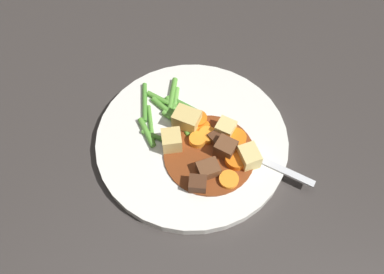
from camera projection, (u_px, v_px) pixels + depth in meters
The scene contains 30 objects.
ground_plane at pixel (192, 143), 0.59m from camera, with size 3.00×3.00×0.00m, color #383330.
dinner_plate at pixel (192, 140), 0.58m from camera, with size 0.28×0.28×0.02m, color white.
stew_sauce at pixel (210, 153), 0.56m from camera, with size 0.13×0.13×0.00m, color brown.
carrot_slice_0 at pixel (229, 180), 0.53m from camera, with size 0.03×0.03×0.01m, color orange.
carrot_slice_1 at pixel (196, 141), 0.56m from camera, with size 0.02×0.02×0.01m, color orange.
carrot_slice_2 at pixel (235, 139), 0.57m from camera, with size 0.03×0.03×0.01m, color orange.
carrot_slice_3 at pixel (236, 159), 0.55m from camera, with size 0.03×0.03×0.01m, color orange.
carrot_slice_4 at pixel (198, 120), 0.58m from camera, with size 0.03×0.03×0.01m, color orange.
carrot_slice_5 at pixel (202, 129), 0.58m from camera, with size 0.03×0.03×0.01m, color orange.
carrot_slice_6 at pixel (207, 135), 0.57m from camera, with size 0.03×0.03×0.01m, color orange.
potato_chunk_0 at pixel (187, 120), 0.57m from camera, with size 0.03×0.04×0.03m, color #DBBC6B.
potato_chunk_1 at pixel (225, 129), 0.57m from camera, with size 0.03×0.03×0.02m, color #E5CC7A.
potato_chunk_2 at pixel (172, 141), 0.55m from camera, with size 0.03×0.03×0.03m, color #DBBC6B.
potato_chunk_3 at pixel (249, 157), 0.54m from camera, with size 0.03×0.03×0.03m, color #E5CC7A.
meat_chunk_0 at pixel (198, 184), 0.52m from camera, with size 0.02×0.02×0.02m, color #4C2B19.
meat_chunk_1 at pixel (225, 149), 0.55m from camera, with size 0.03×0.03×0.03m, color brown.
meat_chunk_2 at pixel (208, 169), 0.54m from camera, with size 0.03×0.02×0.02m, color brown.
meat_chunk_3 at pixel (217, 138), 0.56m from camera, with size 0.02×0.02×0.02m, color #4C2B19.
green_bean_0 at pixel (184, 105), 0.60m from camera, with size 0.01×0.01×0.06m, color #4C8E33.
green_bean_1 at pixel (175, 104), 0.60m from camera, with size 0.01×0.01×0.06m, color #66AD42.
green_bean_2 at pixel (166, 109), 0.60m from camera, with size 0.01×0.01×0.06m, color #599E38.
green_bean_3 at pixel (169, 104), 0.60m from camera, with size 0.01×0.01×0.08m, color #599E38.
green_bean_4 at pixel (161, 139), 0.57m from camera, with size 0.01×0.01×0.06m, color #599E38.
green_bean_5 at pixel (147, 132), 0.57m from camera, with size 0.01×0.01×0.05m, color #599E38.
green_bean_6 at pixel (172, 95), 0.61m from camera, with size 0.01×0.01×0.07m, color #599E38.
green_bean_7 at pixel (151, 125), 0.58m from camera, with size 0.01×0.01×0.07m, color #599E38.
green_bean_8 at pixel (145, 102), 0.60m from camera, with size 0.01×0.01×0.07m, color #4C8E33.
green_bean_9 at pixel (177, 124), 0.58m from camera, with size 0.01×0.01×0.06m, color #66AD42.
green_bean_10 at pixel (178, 116), 0.59m from camera, with size 0.01×0.01×0.08m, color #599E38.
fork at pixel (252, 156), 0.56m from camera, with size 0.17×0.08×0.00m.
Camera 1 is at (0.23, -0.19, 0.51)m, focal length 36.38 mm.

